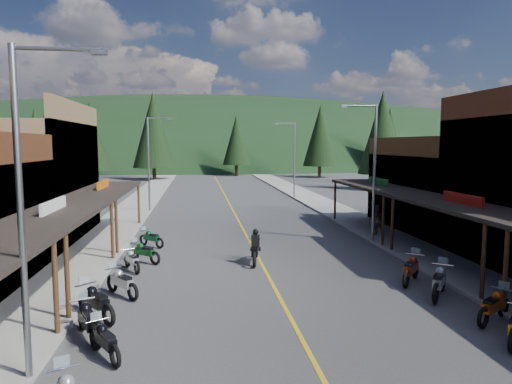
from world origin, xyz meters
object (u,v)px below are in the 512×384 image
object	(u,v)px
pine_6	(459,140)
pine_11	(382,133)
streetlight_1	(150,160)
pine_7	(46,136)
bike_west_9	(132,259)
streetlight_2	(372,167)
pedestrian_east_b	(377,220)
streetlight_0	(27,200)
bike_west_8	(122,281)
pine_5	(381,133)
bike_west_11	(151,237)
pine_1	(82,136)
bike_east_6	(494,305)
pine_4	(320,135)
rider_on_bike	(255,249)
shop_west_3	(14,182)
bike_west_5	(105,339)
pine_3	(236,140)
pine_2	(153,130)
pine_8	(36,142)
bike_west_6	(88,319)
shop_east_3	(450,192)
pine_9	(389,140)
streetlight_3	(293,156)
bike_east_7	(439,280)
bike_west_7	(96,301)
bike_east_8	(411,268)
pine_10	(90,137)

from	to	relation	value
pine_6	pine_11	xyz separation A→B (m)	(-26.00, -26.00, 0.70)
streetlight_1	pine_7	size ratio (longest dim) A/B	0.64
bike_west_9	pine_7	bearing A→B (deg)	83.99
streetlight_2	pedestrian_east_b	bearing A→B (deg)	57.88
pedestrian_east_b	streetlight_0	bearing A→B (deg)	50.10
bike_west_8	pine_6	bearing A→B (deg)	11.96
pine_5	bike_west_11	xyz separation A→B (m)	(-39.63, -63.47, -7.45)
pine_1	bike_east_6	world-z (taller)	pine_1
pine_5	bike_east_6	world-z (taller)	pine_5
pine_4	rider_on_bike	world-z (taller)	pine_4
streetlight_1	streetlight_2	size ratio (longest dim) A/B	1.00
shop_west_3	bike_west_11	world-z (taller)	shop_west_3
streetlight_0	pine_5	size ratio (longest dim) A/B	0.57
bike_west_5	pine_3	bearing A→B (deg)	50.70
pine_2	pine_8	world-z (taller)	pine_2
pine_2	pine_8	xyz separation A→B (m)	(-12.00, -18.00, -2.01)
streetlight_0	bike_west_6	world-z (taller)	streetlight_0
shop_east_3	bike_east_6	bearing A→B (deg)	-115.61
pine_2	pine_9	world-z (taller)	pine_2
shop_east_3	bike_east_6	xyz separation A→B (m)	(-7.33, -15.29, -1.93)
shop_west_3	pine_5	world-z (taller)	pine_5
streetlight_0	bike_west_8	world-z (taller)	streetlight_0
shop_west_3	streetlight_3	distance (m)	27.94
bike_east_6	bike_east_7	world-z (taller)	bike_east_7
pine_9	bike_west_7	xyz separation A→B (m)	(-30.36, -47.12, -5.73)
pine_5	bike_east_7	size ratio (longest dim) A/B	5.97
bike_west_8	bike_east_6	distance (m)	12.98
streetlight_2	pine_7	size ratio (longest dim) A/B	0.64
bike_west_9	bike_east_6	world-z (taller)	bike_east_6
pine_11	bike_west_5	distance (m)	50.41
shop_east_3	bike_east_8	xyz separation A→B (m)	(-8.03, -10.94, -1.88)
bike_east_8	rider_on_bike	xyz separation A→B (m)	(-6.03, 3.94, 0.05)
pine_9	bike_west_5	distance (m)	58.32
pine_5	streetlight_3	bearing A→B (deg)	-122.78
shop_west_3	bike_east_7	distance (m)	23.68
pine_8	bike_east_6	world-z (taller)	pine_8
bike_west_5	bike_west_7	xyz separation A→B (m)	(-0.85, 2.84, 0.11)
pine_1	pine_7	xyz separation A→B (m)	(-8.00, 6.00, 0.00)
streetlight_1	bike_east_8	xyz separation A→B (m)	(12.68, -21.64, -3.81)
bike_west_9	streetlight_3	bearing A→B (deg)	37.97
shop_east_3	shop_west_3	bearing A→B (deg)	-180.00
pine_9	pine_10	distance (m)	42.30
shop_east_3	pine_11	size ratio (longest dim) A/B	0.88
pine_4	bike_west_8	distance (m)	64.79
streetlight_0	bike_west_8	size ratio (longest dim) A/B	3.79
pine_9	shop_west_3	bearing A→B (deg)	-138.27
pine_7	pine_10	world-z (taller)	pine_7
pine_7	bike_west_5	distance (m)	85.45
pine_1	bike_west_5	bearing A→B (deg)	-76.15
pine_3	pine_5	world-z (taller)	pine_5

